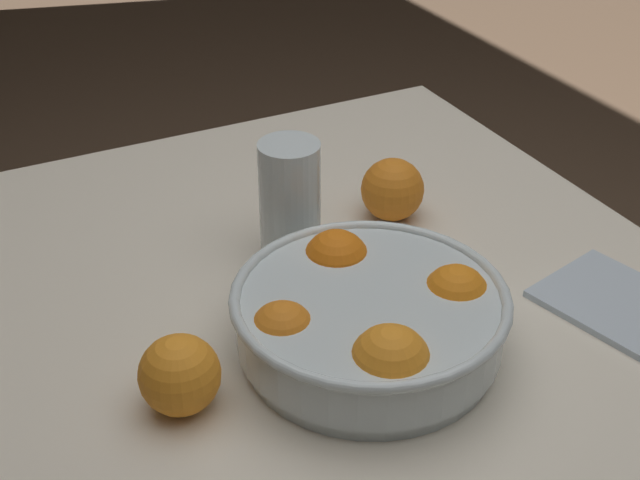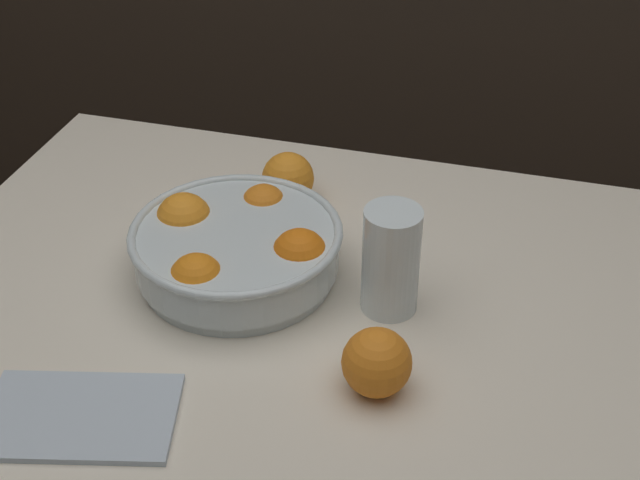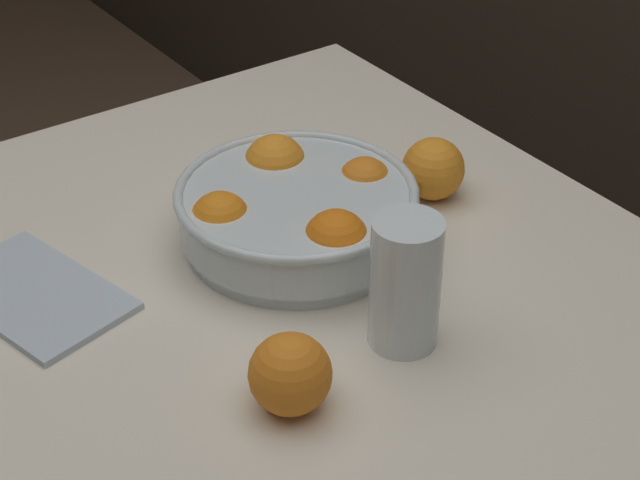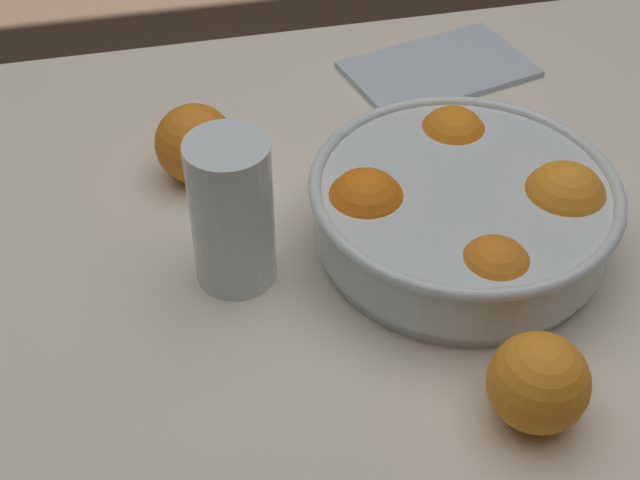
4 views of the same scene
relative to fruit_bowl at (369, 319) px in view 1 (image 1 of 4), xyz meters
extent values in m
cube|color=beige|center=(0.07, -0.03, -0.06)|extent=(1.03, 0.82, 0.03)
cylinder|color=#936B47|center=(0.53, -0.38, -0.44)|extent=(0.05, 0.05, 0.72)
cylinder|color=#936B47|center=(0.53, 0.32, -0.44)|extent=(0.05, 0.05, 0.72)
cylinder|color=silver|center=(0.00, 0.00, -0.04)|extent=(0.26, 0.26, 0.02)
cylinder|color=silver|center=(0.00, 0.00, 0.00)|extent=(0.27, 0.27, 0.05)
torus|color=silver|center=(0.00, 0.00, 0.03)|extent=(0.29, 0.29, 0.01)
sphere|color=orange|center=(0.09, -0.01, 0.01)|extent=(0.08, 0.08, 0.08)
sphere|color=orange|center=(0.01, 0.09, 0.01)|extent=(0.07, 0.07, 0.07)
sphere|color=orange|center=(-0.08, 0.03, 0.01)|extent=(0.08, 0.08, 0.08)
sphere|color=orange|center=(-0.02, -0.09, 0.01)|extent=(0.07, 0.07, 0.07)
cylinder|color=#F4A314|center=(0.21, -0.01, 0.01)|extent=(0.07, 0.07, 0.11)
cylinder|color=silver|center=(0.21, -0.01, 0.03)|extent=(0.07, 0.07, 0.15)
sphere|color=orange|center=(0.01, 0.20, -0.01)|extent=(0.08, 0.08, 0.08)
sphere|color=orange|center=(0.23, -0.16, 0.00)|extent=(0.08, 0.08, 0.08)
cube|color=silver|center=(-0.08, -0.30, -0.04)|extent=(0.24, 0.18, 0.01)
camera|label=1|loc=(-0.63, 0.37, 0.56)|focal=50.00mm
camera|label=2|loc=(0.37, -0.91, 0.70)|focal=50.00mm
camera|label=3|loc=(0.88, -0.58, 0.68)|focal=60.00mm
camera|label=4|loc=(0.27, 0.58, 0.54)|focal=50.00mm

